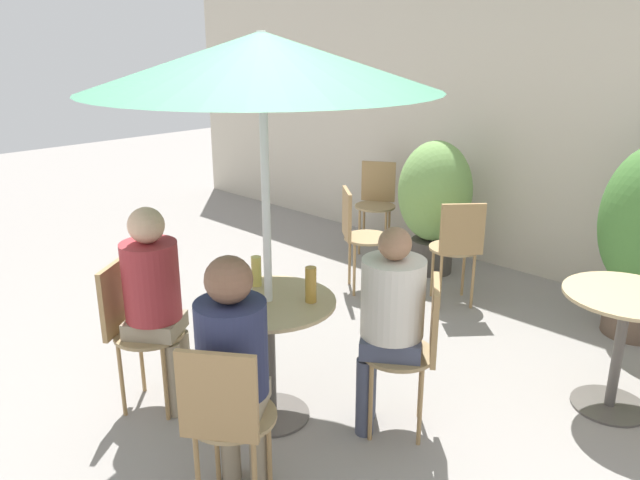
# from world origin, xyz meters

# --- Properties ---
(ground_plane) EXTENTS (20.00, 20.00, 0.00)m
(ground_plane) POSITION_xyz_m (0.00, 0.00, 0.00)
(ground_plane) COLOR gray
(storefront_wall) EXTENTS (10.00, 0.06, 3.00)m
(storefront_wall) POSITION_xyz_m (0.00, 3.37, 1.50)
(storefront_wall) COLOR beige
(storefront_wall) RESTS_ON ground_plane
(cafe_table_near) EXTENTS (0.73, 0.73, 0.73)m
(cafe_table_near) POSITION_xyz_m (-0.21, 0.19, 0.54)
(cafe_table_near) COLOR #514C47
(cafe_table_near) RESTS_ON ground_plane
(cafe_table_far) EXTENTS (0.69, 0.69, 0.73)m
(cafe_table_far) POSITION_xyz_m (1.15, 1.65, 0.52)
(cafe_table_far) COLOR #514C47
(cafe_table_far) RESTS_ON ground_plane
(bistro_chair_0) EXTENTS (0.46, 0.45, 0.88)m
(bistro_chair_0) POSITION_xyz_m (-0.87, -0.27, 0.54)
(bistro_chair_0) COLOR #997F56
(bistro_chair_0) RESTS_ON ground_plane
(bistro_chair_1) EXTENTS (0.45, 0.46, 0.88)m
(bistro_chair_1) POSITION_xyz_m (0.24, -0.46, 0.54)
(bistro_chair_1) COLOR #997F56
(bistro_chair_1) RESTS_ON ground_plane
(bistro_chair_2) EXTENTS (0.46, 0.45, 0.88)m
(bistro_chair_2) POSITION_xyz_m (0.44, 0.65, 0.54)
(bistro_chair_2) COLOR #997F56
(bistro_chair_2) RESTS_ON ground_plane
(bistro_chair_3) EXTENTS (0.46, 0.46, 0.88)m
(bistro_chair_3) POSITION_xyz_m (-1.10, 1.95, 0.54)
(bistro_chair_3) COLOR #997F56
(bistro_chair_3) RESTS_ON ground_plane
(bistro_chair_5) EXTENTS (0.46, 0.46, 0.88)m
(bistro_chair_5) POSITION_xyz_m (-0.30, 2.23, 0.54)
(bistro_chair_5) COLOR #997F56
(bistro_chair_5) RESTS_ON ground_plane
(bistro_chair_6) EXTENTS (0.45, 0.46, 0.88)m
(bistro_chair_6) POSITION_xyz_m (-1.68, 2.91, 0.54)
(bistro_chair_6) COLOR #997F56
(bistro_chair_6) RESTS_ON ground_plane
(seated_person_0) EXTENTS (0.40, 0.39, 1.22)m
(seated_person_0) POSITION_xyz_m (-0.75, -0.18, 0.74)
(seated_person_0) COLOR gray
(seated_person_0) RESTS_ON ground_plane
(seated_person_1) EXTENTS (0.39, 0.40, 1.22)m
(seated_person_1) POSITION_xyz_m (0.16, -0.35, 0.74)
(seated_person_1) COLOR gray
(seated_person_1) RESTS_ON ground_plane
(seated_person_2) EXTENTS (0.43, 0.42, 1.17)m
(seated_person_2) POSITION_xyz_m (0.32, 0.56, 0.71)
(seated_person_2) COLOR #42475B
(seated_person_2) RESTS_ON ground_plane
(beer_glass_0) EXTENTS (0.06, 0.06, 0.20)m
(beer_glass_0) POSITION_xyz_m (-0.04, 0.34, 0.83)
(beer_glass_0) COLOR #B28433
(beer_glass_0) RESTS_ON cafe_table_near
(beer_glass_1) EXTENTS (0.06, 0.06, 0.17)m
(beer_glass_1) POSITION_xyz_m (-0.42, 0.29, 0.81)
(beer_glass_1) COLOR #DBC65B
(beer_glass_1) RESTS_ON cafe_table_near
(beer_glass_2) EXTENTS (0.06, 0.06, 0.16)m
(beer_glass_2) POSITION_xyz_m (-0.13, -0.02, 0.80)
(beer_glass_2) COLOR silver
(beer_glass_2) RESTS_ON cafe_table_near
(potted_plant_0) EXTENTS (0.66, 0.66, 1.22)m
(potted_plant_0) POSITION_xyz_m (-0.90, 2.77, 0.70)
(potted_plant_0) COLOR #47423D
(potted_plant_0) RESTS_ON ground_plane
(umbrella) EXTENTS (1.76, 1.76, 2.12)m
(umbrella) POSITION_xyz_m (-0.21, 0.19, 1.97)
(umbrella) COLOR silver
(umbrella) RESTS_ON ground_plane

